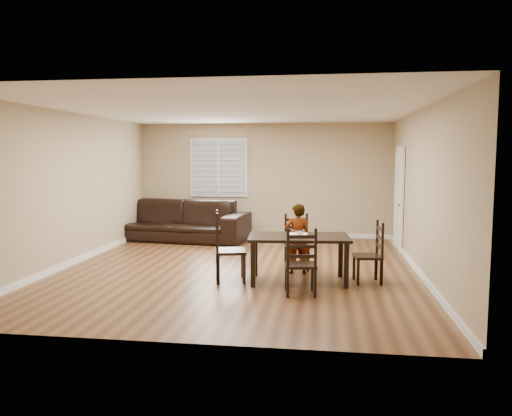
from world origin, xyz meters
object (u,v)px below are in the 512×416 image
(chair_near, at_px, (296,243))
(chair_far, at_px, (301,265))
(chair_left, at_px, (222,250))
(chair_right, at_px, (375,255))
(sofa, at_px, (179,220))
(dining_table, at_px, (299,242))
(donut, at_px, (300,233))
(child, at_px, (297,239))

(chair_near, relative_size, chair_far, 0.98)
(chair_left, xyz_separation_m, chair_right, (2.33, 0.23, -0.06))
(chair_left, xyz_separation_m, sofa, (-1.75, 3.57, -0.04))
(chair_left, bearing_deg, sofa, 12.78)
(dining_table, distance_m, chair_right, 1.18)
(chair_left, height_order, chair_right, chair_left)
(dining_table, relative_size, chair_right, 1.69)
(dining_table, height_order, sofa, sofa)
(chair_near, bearing_deg, donut, -90.40)
(chair_left, height_order, sofa, chair_left)
(chair_left, relative_size, child, 0.94)
(chair_left, bearing_deg, child, -72.27)
(sofa, bearing_deg, child, -38.22)
(donut, bearing_deg, chair_left, -165.78)
(chair_left, distance_m, donut, 1.24)
(dining_table, height_order, chair_right, chair_right)
(child, bearing_deg, chair_left, 18.08)
(donut, height_order, sofa, sofa)
(chair_far, relative_size, donut, 9.00)
(dining_table, height_order, chair_left, chair_left)
(sofa, bearing_deg, chair_right, -32.27)
(chair_left, relative_size, chair_right, 1.15)
(child, relative_size, donut, 10.87)
(chair_far, height_order, sofa, chair_far)
(dining_table, relative_size, child, 1.38)
(chair_far, xyz_separation_m, sofa, (-3.00, 4.26, 0.02))
(dining_table, height_order, chair_far, chair_far)
(child, xyz_separation_m, donut, (0.05, -0.38, 0.16))
(chair_far, bearing_deg, chair_right, -147.56)
(chair_near, distance_m, chair_far, 1.79)
(chair_left, height_order, child, child)
(chair_left, bearing_deg, donut, -89.11)
(chair_left, distance_m, sofa, 3.98)
(chair_left, distance_m, chair_right, 2.34)
(chair_far, height_order, chair_right, chair_far)
(chair_right, distance_m, sofa, 5.27)
(donut, bearing_deg, chair_far, -85.60)
(dining_table, bearing_deg, child, 90.00)
(chair_far, relative_size, chair_left, 0.88)
(chair_near, bearing_deg, chair_right, -41.76)
(dining_table, xyz_separation_m, chair_far, (0.08, -0.81, -0.19))
(chair_left, bearing_deg, chair_near, -57.99)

